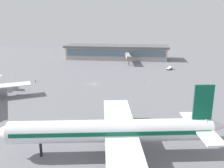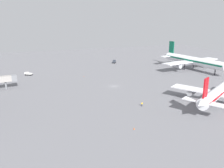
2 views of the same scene
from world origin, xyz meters
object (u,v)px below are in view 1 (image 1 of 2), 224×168
at_px(safety_cone_near_gate, 144,80).
at_px(airplane_taxiing, 114,131).
at_px(ground_crew_worker, 35,80).
at_px(pushback_tractor, 170,68).
at_px(safety_cone_mid_apron, 15,75).

bearing_deg(safety_cone_near_gate, airplane_taxiing, 84.44).
bearing_deg(ground_crew_worker, pushback_tractor, -164.25).
bearing_deg(airplane_taxiing, safety_cone_mid_apron, -58.48).
bearing_deg(pushback_tractor, safety_cone_mid_apron, 138.90).
xyz_separation_m(ground_crew_worker, safety_cone_mid_apron, (17.42, -11.74, -0.55)).
height_order(pushback_tractor, ground_crew_worker, pushback_tractor).
relative_size(safety_cone_near_gate, safety_cone_mid_apron, 1.00).
distance_m(pushback_tractor, safety_cone_near_gate, 34.25).
height_order(airplane_taxiing, pushback_tractor, airplane_taxiing).
bearing_deg(safety_cone_mid_apron, pushback_tractor, -162.11).
bearing_deg(pushback_tractor, ground_crew_worker, 150.63).
distance_m(ground_crew_worker, safety_cone_near_gate, 55.87).
xyz_separation_m(airplane_taxiing, pushback_tractor, (-22.66, -102.32, -5.24)).
bearing_deg(airplane_taxiing, pushback_tractor, -112.50).
distance_m(airplane_taxiing, pushback_tractor, 104.93).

